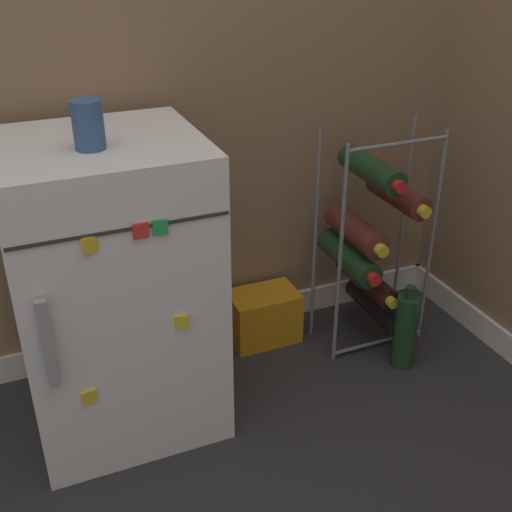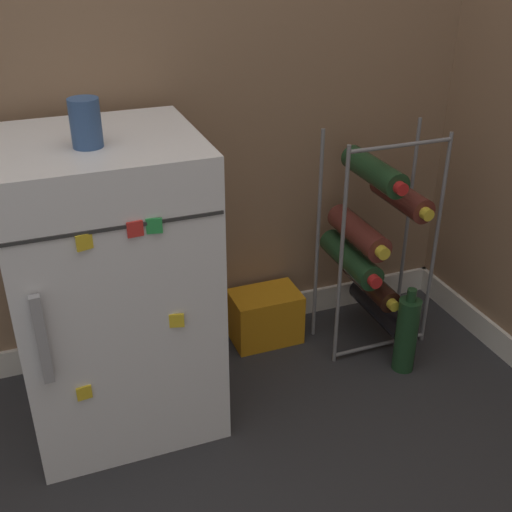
{
  "view_description": "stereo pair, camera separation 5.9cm",
  "coord_description": "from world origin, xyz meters",
  "px_view_note": "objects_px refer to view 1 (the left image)",
  "views": [
    {
      "loc": [
        -0.53,
        -1.16,
        1.27
      ],
      "look_at": [
        0.1,
        0.35,
        0.41
      ],
      "focal_mm": 45.0,
      "sensor_mm": 36.0,
      "label": 1
    },
    {
      "loc": [
        -0.48,
        -1.18,
        1.27
      ],
      "look_at": [
        0.1,
        0.35,
        0.41
      ],
      "focal_mm": 45.0,
      "sensor_mm": 36.0,
      "label": 2
    }
  ],
  "objects_px": {
    "wine_rack": "(370,243)",
    "soda_box": "(263,316)",
    "fridge_top_cup": "(88,125)",
    "mini_fridge": "(114,290)",
    "loose_bottle_floor": "(405,331)"
  },
  "relations": [
    {
      "from": "fridge_top_cup",
      "to": "mini_fridge",
      "type": "bearing_deg",
      "value": 69.6
    },
    {
      "from": "soda_box",
      "to": "wine_rack",
      "type": "bearing_deg",
      "value": -20.57
    },
    {
      "from": "soda_box",
      "to": "loose_bottle_floor",
      "type": "height_order",
      "value": "loose_bottle_floor"
    },
    {
      "from": "mini_fridge",
      "to": "fridge_top_cup",
      "type": "relative_size",
      "value": 7.35
    },
    {
      "from": "fridge_top_cup",
      "to": "loose_bottle_floor",
      "type": "xyz_separation_m",
      "value": [
        0.88,
        -0.07,
        -0.74
      ]
    },
    {
      "from": "soda_box",
      "to": "loose_bottle_floor",
      "type": "bearing_deg",
      "value": -41.01
    },
    {
      "from": "mini_fridge",
      "to": "wine_rack",
      "type": "distance_m",
      "value": 0.82
    },
    {
      "from": "wine_rack",
      "to": "soda_box",
      "type": "distance_m",
      "value": 0.43
    },
    {
      "from": "mini_fridge",
      "to": "soda_box",
      "type": "height_order",
      "value": "mini_fridge"
    },
    {
      "from": "wine_rack",
      "to": "fridge_top_cup",
      "type": "distance_m",
      "value": 0.99
    },
    {
      "from": "mini_fridge",
      "to": "wine_rack",
      "type": "bearing_deg",
      "value": 3.95
    },
    {
      "from": "wine_rack",
      "to": "fridge_top_cup",
      "type": "height_order",
      "value": "fridge_top_cup"
    },
    {
      "from": "mini_fridge",
      "to": "soda_box",
      "type": "xyz_separation_m",
      "value": [
        0.51,
        0.18,
        -0.32
      ]
    },
    {
      "from": "wine_rack",
      "to": "loose_bottle_floor",
      "type": "bearing_deg",
      "value": -79.24
    },
    {
      "from": "wine_rack",
      "to": "fridge_top_cup",
      "type": "bearing_deg",
      "value": -172.36
    }
  ]
}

